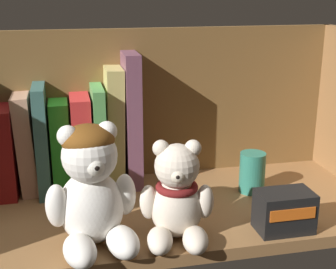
% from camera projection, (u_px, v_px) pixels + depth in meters
% --- Properties ---
extents(shelf_board, '(0.76, 0.31, 0.02)m').
position_uv_depth(shelf_board, '(154.00, 213.00, 0.82)').
color(shelf_board, olive).
rests_on(shelf_board, ground).
extents(shelf_back_panel, '(0.78, 0.01, 0.31)m').
position_uv_depth(shelf_back_panel, '(138.00, 109.00, 0.92)').
color(shelf_back_panel, brown).
rests_on(shelf_back_panel, ground).
extents(book_4, '(0.03, 0.12, 0.16)m').
position_uv_depth(book_4, '(7.00, 149.00, 0.86)').
color(book_4, maroon).
rests_on(book_4, shelf_board).
extents(book_5, '(0.04, 0.10, 0.18)m').
position_uv_depth(book_5, '(26.00, 143.00, 0.86)').
color(book_5, tan).
rests_on(book_5, shelf_board).
extents(book_6, '(0.02, 0.14, 0.20)m').
position_uv_depth(book_6, '(42.00, 137.00, 0.87)').
color(book_6, '#35615C').
rests_on(book_6, shelf_board).
extents(book_7, '(0.03, 0.09, 0.17)m').
position_uv_depth(book_7, '(61.00, 144.00, 0.88)').
color(book_7, green).
rests_on(book_7, shelf_board).
extents(book_8, '(0.03, 0.13, 0.18)m').
position_uv_depth(book_8, '(81.00, 140.00, 0.88)').
color(book_8, red).
rests_on(book_8, shelf_board).
extents(book_9, '(0.02, 0.14, 0.19)m').
position_uv_depth(book_9, '(98.00, 135.00, 0.89)').
color(book_9, '#50984E').
rests_on(book_9, shelf_board).
extents(book_10, '(0.04, 0.10, 0.22)m').
position_uv_depth(book_10, '(114.00, 126.00, 0.89)').
color(book_10, tan).
rests_on(book_10, shelf_board).
extents(book_11, '(0.03, 0.12, 0.25)m').
position_uv_depth(book_11, '(131.00, 118.00, 0.89)').
color(book_11, '#73455B').
rests_on(book_11, shelf_board).
extents(teddy_bear_larger, '(0.13, 0.14, 0.18)m').
position_uv_depth(teddy_bear_larger, '(92.00, 190.00, 0.67)').
color(teddy_bear_larger, white).
rests_on(teddy_bear_larger, shelf_board).
extents(teddy_bear_smaller, '(0.11, 0.12, 0.15)m').
position_uv_depth(teddy_bear_smaller, '(177.00, 198.00, 0.70)').
color(teddy_bear_smaller, beige).
rests_on(teddy_bear_smaller, shelf_board).
extents(pillar_candle, '(0.05, 0.05, 0.07)m').
position_uv_depth(pillar_candle, '(252.00, 172.00, 0.87)').
color(pillar_candle, '#2D7A66').
rests_on(pillar_candle, shelf_board).
extents(small_product_box, '(0.09, 0.06, 0.06)m').
position_uv_depth(small_product_box, '(284.00, 211.00, 0.73)').
color(small_product_box, black).
rests_on(small_product_box, shelf_board).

